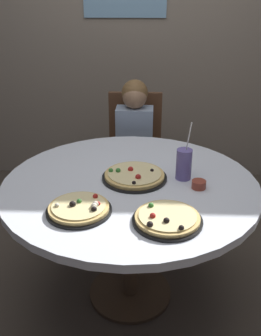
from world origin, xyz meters
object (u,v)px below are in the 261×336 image
at_px(dining_table, 130,196).
at_px(diner_child, 134,165).
at_px(pizza_pepperoni, 167,219).
at_px(pizza_cheese, 79,208).
at_px(soda_cup, 184,164).
at_px(pizza_veggie, 134,176).
at_px(sauce_bowl, 199,184).
at_px(chair_wooden, 135,150).

height_order(dining_table, diner_child, diner_child).
bearing_deg(pizza_pepperoni, pizza_cheese, 170.04).
bearing_deg(soda_cup, pizza_pepperoni, -104.14).
xyz_separation_m(dining_table, pizza_veggie, (0.02, 0.03, 0.11)).
height_order(diner_child, sauce_bowl, diner_child).
xyz_separation_m(chair_wooden, pizza_cheese, (-0.21, -1.26, 0.24)).
height_order(dining_table, chair_wooden, chair_wooden).
xyz_separation_m(chair_wooden, pizza_veggie, (0.02, -0.92, 0.24)).
height_order(soda_cup, sauce_bowl, soda_cup).
relative_size(diner_child, pizza_cheese, 3.73).
distance_m(pizza_veggie, soda_cup, 0.26).
distance_m(dining_table, pizza_veggie, 0.11).
bearing_deg(pizza_veggie, pizza_cheese, -124.98).
xyz_separation_m(pizza_veggie, soda_cup, (0.25, 0.01, 0.06)).
bearing_deg(chair_wooden, pizza_cheese, -99.66).
distance_m(dining_table, sauce_bowl, 0.36).
bearing_deg(soda_cup, sauce_bowl, -57.20).
relative_size(chair_wooden, pizza_veggie, 2.83).
relative_size(chair_wooden, sauce_bowl, 13.57).
bearing_deg(chair_wooden, soda_cup, -73.48).
bearing_deg(pizza_cheese, dining_table, 55.07).
height_order(dining_table, pizza_pepperoni, pizza_pepperoni).
bearing_deg(sauce_bowl, pizza_pepperoni, -119.07).
height_order(dining_table, sauce_bowl, sauce_bowl).
xyz_separation_m(dining_table, pizza_cheese, (-0.21, -0.30, 0.11)).
bearing_deg(chair_wooden, dining_table, -90.13).
bearing_deg(diner_child, pizza_veggie, -88.27).
xyz_separation_m(pizza_pepperoni, soda_cup, (0.10, 0.41, 0.06)).
xyz_separation_m(dining_table, chair_wooden, (0.00, 0.95, -0.13)).
bearing_deg(chair_wooden, pizza_pepperoni, -82.81).
distance_m(soda_cup, sauce_bowl, 0.14).
relative_size(pizza_veggie, pizza_cheese, 1.16).
relative_size(chair_wooden, pizza_pepperoni, 3.19).
bearing_deg(diner_child, dining_table, -89.86).
bearing_deg(pizza_pepperoni, pizza_veggie, 110.46).
bearing_deg(sauce_bowl, chair_wooden, 108.38).
xyz_separation_m(chair_wooden, pizza_pepperoni, (0.17, -1.32, 0.24)).
relative_size(dining_table, pizza_cheese, 4.49).
height_order(pizza_veggie, soda_cup, soda_cup).
distance_m(diner_child, pizza_pepperoni, 1.19).
xyz_separation_m(dining_table, pizza_pepperoni, (0.17, -0.37, 0.11)).
bearing_deg(dining_table, diner_child, 90.14).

